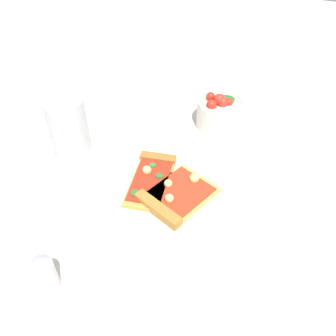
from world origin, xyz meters
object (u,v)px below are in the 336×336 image
soda_glass (69,128)px  pepper_shaker (44,273)px  pizza_slice_far (151,177)px  paper_napkin (310,183)px  plate (162,187)px  pizza_slice_near (175,196)px  salad_bowl (220,112)px

soda_glass → pepper_shaker: (-0.30, -0.13, -0.02)m
pizza_slice_far → paper_napkin: (0.10, -0.29, -0.02)m
plate → pizza_slice_far: bearing=72.5°
paper_napkin → soda_glass: bearing=97.0°
plate → soda_glass: bearing=77.3°
soda_glass → paper_napkin: 0.50m
plate → paper_napkin: 0.29m
pizza_slice_near → salad_bowl: salad_bowl is taller
pizza_slice_near → pizza_slice_far: bearing=59.7°
plate → soda_glass: (0.05, 0.22, 0.05)m
pizza_slice_near → pizza_slice_far: 0.07m
pizza_slice_near → soda_glass: bearing=73.4°
pizza_slice_near → soda_glass: 0.27m
paper_napkin → pepper_shaker: 0.51m
soda_glass → salad_bowl: bearing=-55.8°
salad_bowl → pepper_shaker: size_ratio=1.43×
pizza_slice_near → pizza_slice_far: size_ratio=1.03×
plate → pizza_slice_near: bearing=-127.1°
salad_bowl → soda_glass: (-0.19, 0.28, 0.02)m
salad_bowl → paper_napkin: bearing=-120.7°
plate → salad_bowl: bearing=-12.8°
plate → pepper_shaker: (-0.25, 0.09, 0.03)m
plate → pizza_slice_near: pizza_slice_near is taller
soda_glass → pepper_shaker: size_ratio=1.66×
soda_glass → pepper_shaker: bearing=-155.8°
plate → pepper_shaker: bearing=160.0°
plate → pepper_shaker: size_ratio=3.27×
soda_glass → pepper_shaker: soda_glass is taller
salad_bowl → paper_napkin: size_ratio=0.68×
pizza_slice_far → soda_glass: bearing=77.9°
plate → paper_napkin: bearing=-67.6°
salad_bowl → paper_napkin: 0.25m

